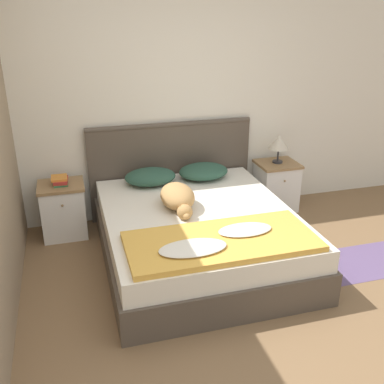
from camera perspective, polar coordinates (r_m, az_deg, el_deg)
The scene contains 13 objects.
ground_plane at distance 3.37m, azimuth 3.57°, elevation -17.48°, with size 16.00×16.00×0.00m, color brown.
wall_back at distance 4.71m, azimuth -4.78°, elevation 11.72°, with size 9.00×0.06×2.55m.
bed at distance 4.09m, azimuth 0.77°, elevation -5.50°, with size 1.68×2.00×0.48m.
headboard at distance 4.87m, azimuth -2.66°, elevation 3.16°, with size 1.76×0.06×1.04m.
nightstand_left at distance 4.66m, azimuth -16.00°, elevation -2.17°, with size 0.44×0.41×0.55m.
nightstand_right at distance 5.16m, azimuth 10.62°, elevation 0.79°, with size 0.44×0.41×0.55m.
pillow_left at distance 4.56m, azimuth -5.32°, elevation 1.95°, with size 0.52×0.39×0.16m.
pillow_right at distance 4.69m, azimuth 1.46°, elevation 2.63°, with size 0.52×0.39×0.16m.
quilt at distance 3.44m, azimuth 3.61°, elevation -6.25°, with size 1.46×0.66×0.08m.
dog at distance 4.00m, azimuth -1.79°, elevation -0.69°, with size 0.30×0.64×0.22m.
book_stack at distance 4.55m, azimuth -16.40°, elevation 1.43°, with size 0.16×0.21×0.08m.
table_lamp at distance 5.00m, azimuth 10.97°, elevation 6.17°, with size 0.22×0.22×0.31m.
rug at distance 4.52m, azimuth 22.71°, elevation -7.88°, with size 1.17×0.56×0.00m.
Camera 1 is at (-0.90, -2.41, 2.18)m, focal length 42.00 mm.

